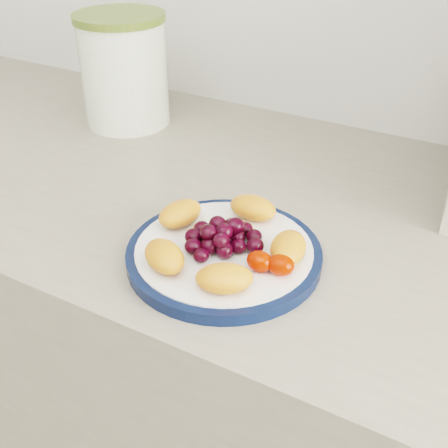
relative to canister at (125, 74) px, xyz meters
The scene contains 7 objects.
counter 0.66m from the canister, 19.39° to the right, with size 3.50×0.60×0.90m, color gray.
cabinet_face 0.68m from the canister, 19.39° to the right, with size 3.48×0.58×0.84m, color #916B56.
plate_rim 0.46m from the canister, 38.57° to the right, with size 0.23×0.23×0.01m, color #0A1838.
plate_face 0.46m from the canister, 38.57° to the right, with size 0.21×0.21×0.02m, color white.
canister is the anchor object (origin of this frame).
canister_lid 0.09m from the canister, ahead, with size 0.15×0.15×0.01m, color #5D6B2D.
fruit_plate 0.46m from the canister, 38.62° to the right, with size 0.20×0.19×0.03m.
Camera 1 is at (0.25, 0.58, 1.30)m, focal length 45.00 mm.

